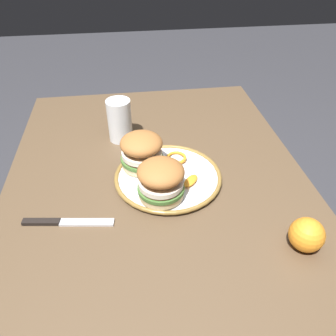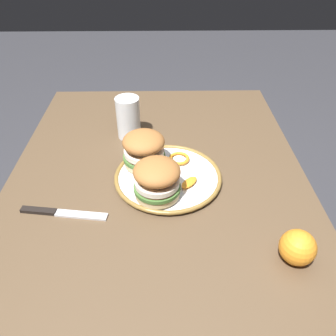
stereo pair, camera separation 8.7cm
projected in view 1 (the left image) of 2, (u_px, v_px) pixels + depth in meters
The scene contains 10 objects.
ground_plane at pixel (163, 330), 1.31m from camera, with size 8.00×8.00×0.00m, color #333338.
dining_table at pixel (161, 223), 0.94m from camera, with size 1.29×0.84×0.70m.
dinner_plate at pixel (168, 177), 0.94m from camera, with size 0.30×0.30×0.02m.
sandwich_half_left at pixel (161, 179), 0.83m from camera, with size 0.15×0.15×0.10m.
sandwich_half_right at pixel (142, 150), 0.93m from camera, with size 0.15×0.15×0.10m.
orange_peel_curled at pixel (176, 158), 0.99m from camera, with size 0.08×0.08×0.01m.
orange_peel_strip_long at pixel (191, 181), 0.90m from camera, with size 0.06×0.06×0.01m.
drinking_glass at pixel (120, 123), 1.07m from camera, with size 0.08×0.08×0.14m.
whole_orange at pixel (307, 235), 0.73m from camera, with size 0.08×0.08×0.08m, color orange.
table_knife at pixel (62, 222), 0.81m from camera, with size 0.05×0.22×0.01m.
Camera 1 is at (-0.64, 0.07, 1.31)m, focal length 35.95 mm.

